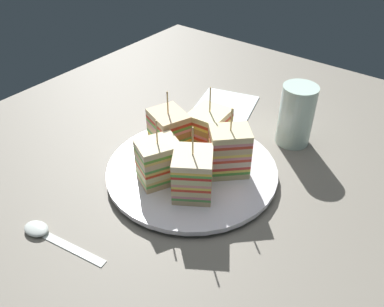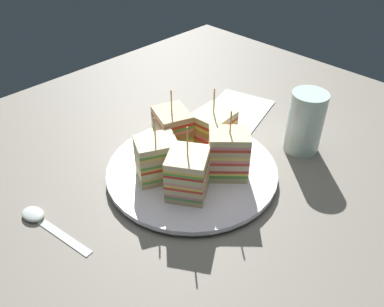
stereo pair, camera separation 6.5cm
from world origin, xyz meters
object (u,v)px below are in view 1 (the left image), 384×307
at_px(chip_pile, 195,167).
at_px(spoon, 44,233).
at_px(sandwich_wedge_2, 159,162).
at_px(sandwich_wedge_0, 209,131).
at_px(napkin, 224,107).
at_px(plate, 192,170).
at_px(sandwich_wedge_1, 169,133).
at_px(drinking_glass, 295,119).
at_px(sandwich_wedge_3, 193,174).
at_px(sandwich_wedge_4, 229,152).

height_order(chip_pile, spoon, chip_pile).
bearing_deg(sandwich_wedge_2, sandwich_wedge_0, 19.48).
bearing_deg(sandwich_wedge_2, napkin, 38.70).
bearing_deg(chip_pile, sandwich_wedge_0, -162.42).
xyz_separation_m(plate, spoon, (0.24, -0.09, -0.01)).
bearing_deg(sandwich_wedge_2, sandwich_wedge_1, 54.80).
relative_size(napkin, drinking_glass, 1.25).
relative_size(sandwich_wedge_1, sandwich_wedge_3, 0.99).
xyz_separation_m(sandwich_wedge_0, sandwich_wedge_3, (0.11, 0.05, -0.00)).
relative_size(sandwich_wedge_0, sandwich_wedge_2, 1.10).
distance_m(chip_pile, spoon, 0.25).
bearing_deg(sandwich_wedge_1, plate, 9.93).
relative_size(plate, spoon, 2.00).
bearing_deg(chip_pile, sandwich_wedge_2, -38.27).
bearing_deg(napkin, chip_pile, 22.43).
distance_m(napkin, drinking_glass, 0.18).
distance_m(sandwich_wedge_2, sandwich_wedge_4, 0.11).
bearing_deg(sandwich_wedge_4, sandwich_wedge_0, -70.30).
xyz_separation_m(sandwich_wedge_2, drinking_glass, (-0.25, 0.11, -0.00)).
distance_m(sandwich_wedge_1, sandwich_wedge_3, 0.11).
relative_size(sandwich_wedge_1, sandwich_wedge_2, 1.06).
height_order(sandwich_wedge_1, chip_pile, sandwich_wedge_1).
bearing_deg(sandwich_wedge_0, drinking_glass, 139.51).
bearing_deg(spoon, plate, -118.67).
bearing_deg(sandwich_wedge_3, spoon, 114.03).
bearing_deg(sandwich_wedge_1, chip_pile, 5.10).
bearing_deg(sandwich_wedge_0, sandwich_wedge_3, 18.80).
bearing_deg(chip_pile, drinking_glass, 159.39).
xyz_separation_m(chip_pile, spoon, (0.23, -0.10, -0.02)).
bearing_deg(spoon, sandwich_wedge_2, -117.82).
distance_m(sandwich_wedge_0, napkin, 0.18).
relative_size(sandwich_wedge_3, napkin, 0.84).
height_order(sandwich_wedge_1, sandwich_wedge_3, sandwich_wedge_3).
xyz_separation_m(sandwich_wedge_2, sandwich_wedge_4, (-0.08, 0.08, 0.00)).
bearing_deg(sandwich_wedge_1, spoon, -74.98).
bearing_deg(spoon, sandwich_wedge_1, -104.90).
height_order(plate, sandwich_wedge_3, sandwich_wedge_3).
xyz_separation_m(plate, chip_pile, (0.01, 0.01, 0.02)).
height_order(plate, chip_pile, chip_pile).
xyz_separation_m(plate, sandwich_wedge_2, (0.06, -0.02, 0.04)).
bearing_deg(sandwich_wedge_1, sandwich_wedge_3, -10.15).
xyz_separation_m(sandwich_wedge_4, napkin, (-0.19, -0.13, -0.05)).
distance_m(sandwich_wedge_0, drinking_glass, 0.17).
bearing_deg(sandwich_wedge_1, napkin, 117.37).
bearing_deg(sandwich_wedge_3, sandwich_wedge_0, -9.57).
bearing_deg(sandwich_wedge_1, sandwich_wedge_4, 29.97).
bearing_deg(sandwich_wedge_0, sandwich_wedge_1, -51.12).
distance_m(sandwich_wedge_3, sandwich_wedge_4, 0.08).
bearing_deg(sandwich_wedge_4, spoon, 18.68).
xyz_separation_m(sandwich_wedge_4, spoon, (0.27, -0.14, -0.05)).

